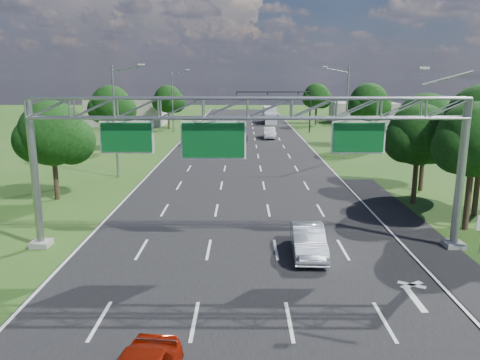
{
  "coord_description": "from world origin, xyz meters",
  "views": [
    {
      "loc": [
        0.03,
        -12.11,
        9.09
      ],
      "look_at": [
        -0.13,
        13.45,
        3.4
      ],
      "focal_mm": 35.0,
      "sensor_mm": 36.0,
      "label": 1
    }
  ],
  "objects_px": {
    "sign_gantry": "(249,120)",
    "traffic_signal": "(289,101)",
    "box_truck": "(270,115)",
    "silver_sedan": "(308,241)"
  },
  "relations": [
    {
      "from": "sign_gantry",
      "to": "silver_sedan",
      "type": "xyz_separation_m",
      "value": [
        3.09,
        -1.14,
        -6.12
      ]
    },
    {
      "from": "silver_sedan",
      "to": "box_truck",
      "type": "height_order",
      "value": "box_truck"
    },
    {
      "from": "box_truck",
      "to": "sign_gantry",
      "type": "bearing_deg",
      "value": -93.94
    },
    {
      "from": "silver_sedan",
      "to": "traffic_signal",
      "type": "bearing_deg",
      "value": 87.66
    },
    {
      "from": "sign_gantry",
      "to": "traffic_signal",
      "type": "bearing_deg",
      "value": 82.32
    },
    {
      "from": "box_truck",
      "to": "silver_sedan",
      "type": "bearing_deg",
      "value": -91.35
    },
    {
      "from": "sign_gantry",
      "to": "traffic_signal",
      "type": "height_order",
      "value": "sign_gantry"
    },
    {
      "from": "box_truck",
      "to": "traffic_signal",
      "type": "bearing_deg",
      "value": -82.23
    },
    {
      "from": "traffic_signal",
      "to": "box_truck",
      "type": "xyz_separation_m",
      "value": [
        -2.11,
        15.93,
        -3.64
      ]
    },
    {
      "from": "sign_gantry",
      "to": "box_truck",
      "type": "distance_m",
      "value": 69.33
    }
  ]
}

